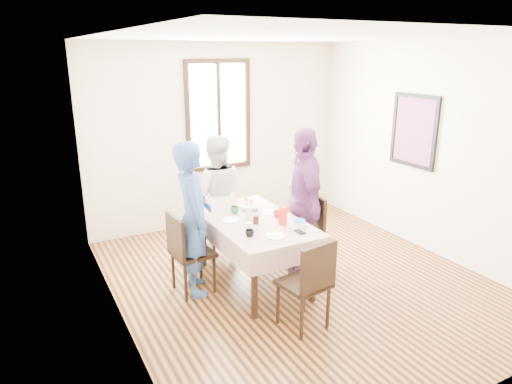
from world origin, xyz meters
TOP-DOWN VIEW (x-y plane):
  - ground at (0.00, 0.00)m, footprint 4.50×4.50m
  - back_wall at (0.00, 2.25)m, footprint 4.00×0.00m
  - right_wall at (2.00, 0.00)m, footprint 0.00×4.50m
  - window_frame at (0.00, 2.23)m, footprint 1.02×0.06m
  - window_pane at (0.00, 2.24)m, footprint 0.90×0.02m
  - art_poster at (1.98, 0.30)m, footprint 0.04×0.76m
  - dining_table at (-0.48, 0.19)m, footprint 0.82×1.47m
  - tablecloth at (-0.48, 0.19)m, footprint 0.94×1.59m
  - chair_left at (-1.17, 0.33)m, footprint 0.45×0.45m
  - chair_right at (0.20, 0.24)m, footprint 0.48×0.48m
  - chair_far at (-0.48, 1.20)m, footprint 0.47×0.47m
  - chair_near at (-0.48, -0.82)m, footprint 0.48×0.48m
  - person_left at (-1.15, 0.33)m, footprint 0.52×0.68m
  - person_far at (-0.48, 1.18)m, footprint 0.93×0.85m
  - person_right at (0.18, 0.24)m, footprint 0.73×1.10m
  - mug_black at (-0.75, -0.21)m, footprint 0.11×0.11m
  - mug_flag at (-0.22, 0.12)m, footprint 0.11×0.11m
  - mug_green at (-0.57, 0.49)m, footprint 0.15×0.15m
  - serving_bowl at (-0.36, 0.52)m, footprint 0.20×0.20m
  - juice_carton at (-0.28, -0.09)m, footprint 0.06×0.06m
  - butter_tub at (-0.14, -0.21)m, footprint 0.12×0.12m
  - jam_jar at (-0.52, 0.08)m, footprint 0.06×0.06m
  - drinking_glass at (-0.67, -0.07)m, footprint 0.06×0.06m
  - smartphone at (-0.23, -0.36)m, footprint 0.07×0.15m
  - flower_vase at (-0.51, 0.26)m, footprint 0.07×0.07m
  - plate_left at (-0.73, 0.30)m, footprint 0.20×0.20m
  - plate_right at (-0.20, 0.29)m, footprint 0.20×0.20m
  - plate_near at (-0.52, -0.34)m, footprint 0.20×0.20m
  - butter_lid at (-0.14, -0.21)m, footprint 0.12×0.12m
  - flower_bunch at (-0.51, 0.26)m, footprint 0.09×0.09m

SIDE VIEW (x-z plane):
  - ground at x=0.00m, z-range 0.00..0.00m
  - dining_table at x=-0.48m, z-range 0.00..0.75m
  - chair_left at x=-1.17m, z-range 0.00..0.91m
  - chair_right at x=0.20m, z-range 0.00..0.91m
  - chair_far at x=-0.48m, z-range 0.00..0.91m
  - chair_near at x=-0.48m, z-range 0.00..0.91m
  - tablecloth at x=-0.48m, z-range 0.75..0.76m
  - smartphone at x=-0.23m, z-range 0.76..0.77m
  - plate_left at x=-0.73m, z-range 0.76..0.77m
  - plate_right at x=-0.20m, z-range 0.76..0.77m
  - plate_near at x=-0.52m, z-range 0.76..0.77m
  - person_far at x=-0.48m, z-range 0.00..1.56m
  - serving_bowl at x=-0.36m, z-range 0.76..0.81m
  - butter_tub at x=-0.14m, z-range 0.76..0.82m
  - mug_black at x=-0.75m, z-range 0.76..0.83m
  - mug_green at x=-0.57m, z-range 0.76..0.84m
  - mug_flag at x=-0.22m, z-range 0.76..0.85m
  - drinking_glass at x=-0.67m, z-range 0.76..0.85m
  - jam_jar at x=-0.52m, z-range 0.76..0.85m
  - butter_lid at x=-0.14m, z-range 0.82..0.83m
  - flower_vase at x=-0.51m, z-range 0.76..0.90m
  - person_left at x=-1.15m, z-range 0.00..1.69m
  - juice_carton at x=-0.28m, z-range 0.76..0.97m
  - person_right at x=0.18m, z-range 0.00..1.74m
  - flower_bunch at x=-0.51m, z-range 0.90..1.00m
  - back_wall at x=0.00m, z-range -0.65..3.35m
  - right_wall at x=2.00m, z-range -0.90..3.60m
  - art_poster at x=1.98m, z-range 1.07..2.03m
  - window_frame at x=0.00m, z-range 0.84..2.46m
  - window_pane at x=0.00m, z-range 0.90..2.40m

